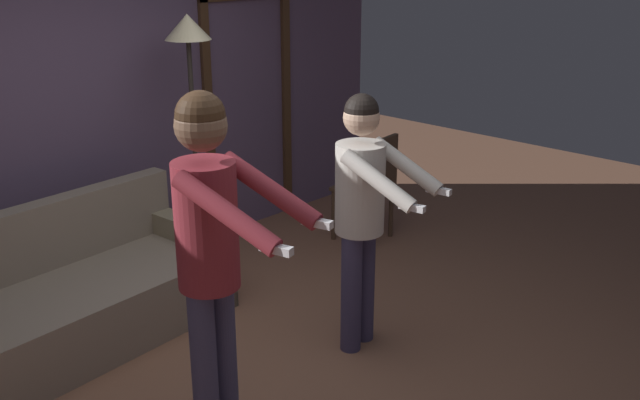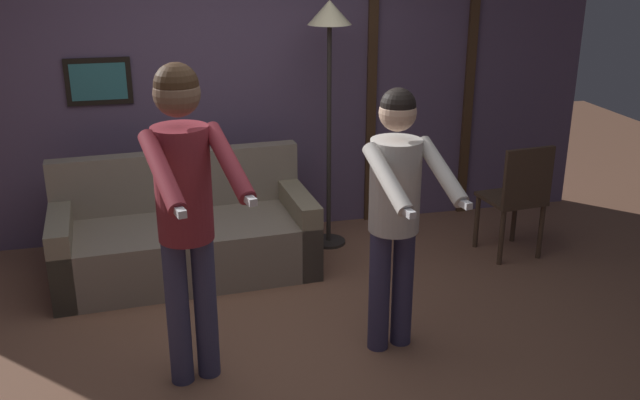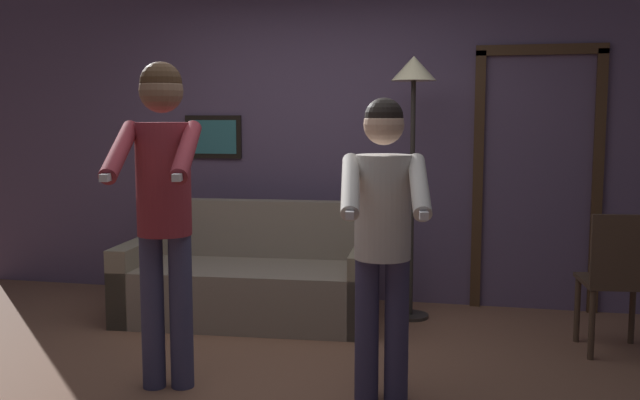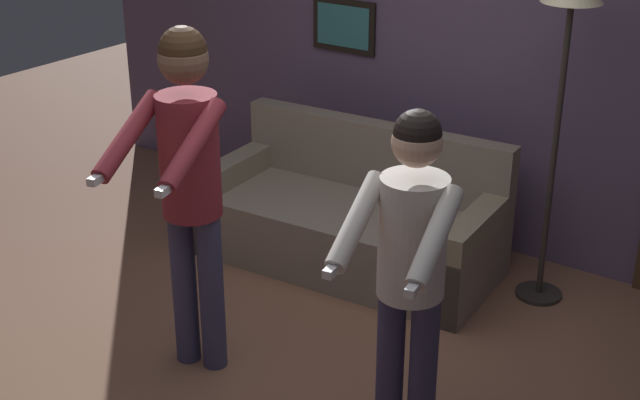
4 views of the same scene
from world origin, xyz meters
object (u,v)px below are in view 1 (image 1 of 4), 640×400
couch (80,299)px  person_standing_right (362,202)px  torchiere_lamp (190,60)px  dining_chair_distant (372,182)px  person_standing_left (211,239)px

couch → person_standing_right: bearing=-49.3°
torchiere_lamp → dining_chair_distant: size_ratio=2.12×
person_standing_left → dining_chair_distant: bearing=23.6°
person_standing_right → dining_chair_distant: (1.38, 1.05, -0.45)m
couch → torchiere_lamp: torchiere_lamp is taller
torchiere_lamp → person_standing_right: 1.78m
person_standing_left → person_standing_right: size_ratio=1.12×
couch → torchiere_lamp: bearing=13.3°
couch → person_standing_right: (1.18, -1.37, 0.70)m
person_standing_right → couch: bearing=130.7°
torchiere_lamp → person_standing_right: size_ratio=1.21×
person_standing_left → person_standing_right: bearing=3.8°
torchiere_lamp → dining_chair_distant: 1.87m
person_standing_left → person_standing_right: 1.22m
dining_chair_distant → person_standing_right: bearing=-142.8°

